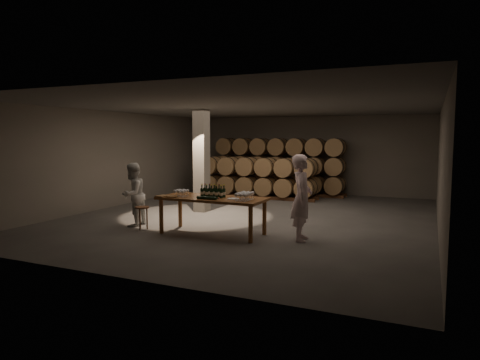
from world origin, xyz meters
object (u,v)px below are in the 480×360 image
at_px(notebook_near, 172,197).
at_px(person_man, 302,198).
at_px(bottle_cluster, 213,192).
at_px(stool, 142,211).
at_px(person_woman, 133,194).
at_px(tasting_table, 212,201).
at_px(plate, 233,199).

bearing_deg(notebook_near, person_man, -6.33).
height_order(bottle_cluster, stool, bottle_cluster).
distance_m(person_man, person_woman, 4.52).
bearing_deg(person_man, stool, 86.67).
relative_size(bottle_cluster, person_man, 0.31).
distance_m(tasting_table, notebook_near, 0.98).
bearing_deg(tasting_table, bottle_cluster, 90.26).
bearing_deg(plate, bottle_cluster, 169.56).
xyz_separation_m(stool, person_woman, (-0.49, 0.27, 0.36)).
height_order(plate, notebook_near, notebook_near).
height_order(tasting_table, person_woman, person_woman).
relative_size(person_man, person_woman, 1.17).
bearing_deg(tasting_table, person_woman, 179.90).
height_order(plate, stool, plate).
xyz_separation_m(bottle_cluster, person_man, (2.14, 0.23, -0.03)).
distance_m(tasting_table, person_man, 2.16).
relative_size(tasting_table, bottle_cluster, 4.35).
height_order(bottle_cluster, person_woman, person_woman).
distance_m(tasting_table, person_woman, 2.37).
relative_size(plate, stool, 0.48).
relative_size(notebook_near, stool, 0.40).
xyz_separation_m(bottle_cluster, person_woman, (-2.37, -0.03, -0.18)).
bearing_deg(person_man, person_woman, 82.51).
height_order(tasting_table, person_man, person_man).
height_order(plate, person_man, person_man).
distance_m(tasting_table, stool, 1.92).
xyz_separation_m(plate, notebook_near, (-1.48, -0.31, 0.01)).
bearing_deg(stool, plate, 4.29).
relative_size(tasting_table, person_woman, 1.55).
xyz_separation_m(tasting_table, notebook_near, (-0.89, -0.39, 0.12)).
bearing_deg(plate, notebook_near, -168.17).
bearing_deg(tasting_table, stool, -172.04).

